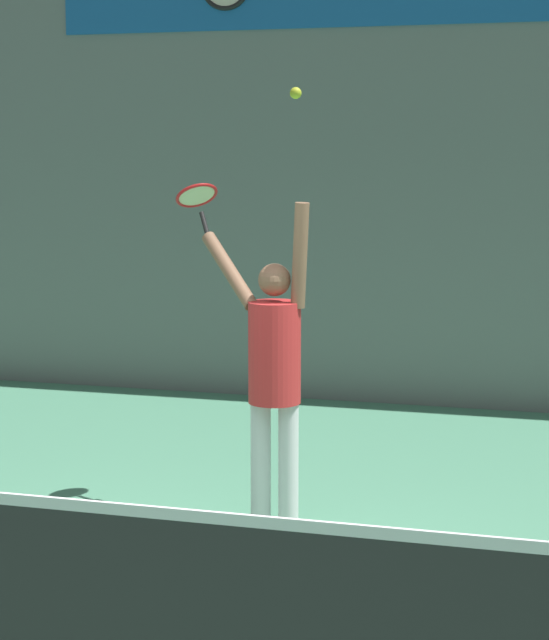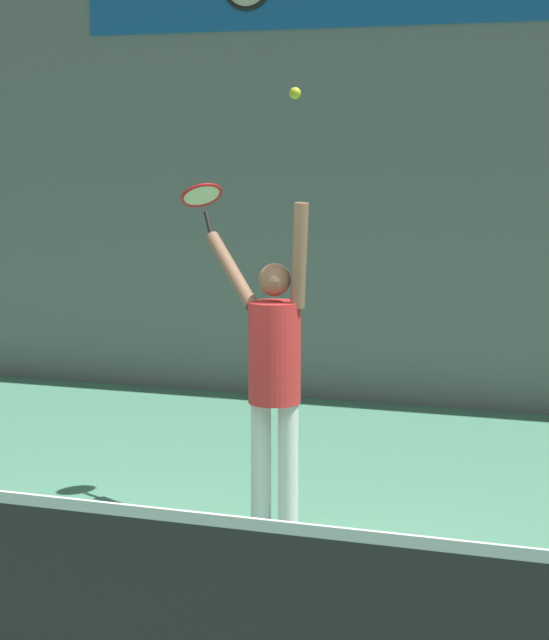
{
  "view_description": "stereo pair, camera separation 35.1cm",
  "coord_description": "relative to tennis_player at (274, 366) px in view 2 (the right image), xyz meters",
  "views": [
    {
      "loc": [
        1.91,
        -5.46,
        2.42
      ],
      "look_at": [
        -0.04,
        1.42,
        1.35
      ],
      "focal_mm": 65.0,
      "sensor_mm": 36.0,
      "label": 1
    },
    {
      "loc": [
        2.25,
        -5.36,
        2.42
      ],
      "look_at": [
        -0.04,
        1.42,
        1.35
      ],
      "focal_mm": 65.0,
      "sensor_mm": 36.0,
      "label": 2
    }
  ],
  "objects": [
    {
      "name": "tennis_racket",
      "position": [
        -0.66,
        0.44,
        1.03
      ],
      "size": [
        0.38,
        0.38,
        0.36
      ],
      "color": "black"
    },
    {
      "name": "court_net",
      "position": [
        0.05,
        -2.61,
        -0.56
      ],
      "size": [
        7.41,
        0.07,
        1.06
      ],
      "color": "#333333",
      "rests_on": "ground_plane"
    },
    {
      "name": "ground_plane",
      "position": [
        0.05,
        -1.43,
        -1.05
      ],
      "size": [
        18.0,
        18.0,
        0.0
      ],
      "primitive_type": "plane",
      "color": "#4C8C6B"
    },
    {
      "name": "back_wall",
      "position": [
        0.05,
        3.85,
        1.45
      ],
      "size": [
        18.0,
        0.1,
        5.0
      ],
      "color": "slate",
      "rests_on": "ground_plane"
    },
    {
      "name": "tennis_ball",
      "position": [
        0.15,
        -0.04,
        1.69
      ],
      "size": [
        0.07,
        0.07,
        0.07
      ],
      "color": "#CCDB2D"
    },
    {
      "name": "tennis_player",
      "position": [
        0.0,
        0.0,
        0.0
      ],
      "size": [
        0.84,
        0.54,
        2.09
      ],
      "color": "white",
      "rests_on": "ground_plane"
    }
  ]
}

